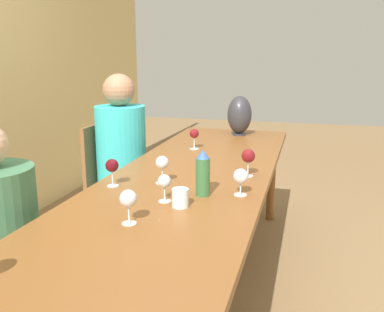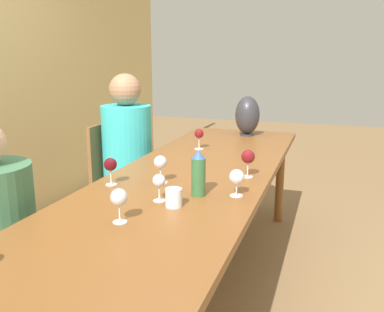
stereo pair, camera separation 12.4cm
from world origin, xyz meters
name	(u,v)px [view 1 (the left image)]	position (x,y,z in m)	size (l,w,h in m)	color
ground_plane	(190,299)	(0.00, 0.00, 0.00)	(14.00, 14.00, 0.00)	olive
dining_table	(190,186)	(0.00, 0.00, 0.70)	(3.01, 0.87, 0.77)	brown
water_bottle	(203,173)	(-0.32, -0.15, 0.88)	(0.07, 0.07, 0.22)	#336638
water_tumbler	(180,198)	(-0.50, -0.09, 0.81)	(0.07, 0.07, 0.08)	silver
vase	(239,115)	(1.26, -0.07, 0.93)	(0.20, 0.20, 0.32)	#2D2D33
wine_glass_0	(194,134)	(0.65, 0.15, 0.87)	(0.07, 0.07, 0.14)	silver
wine_glass_1	(162,164)	(-0.19, 0.10, 0.87)	(0.07, 0.07, 0.15)	silver
wine_glass_3	(128,199)	(-0.73, 0.04, 0.87)	(0.07, 0.07, 0.14)	silver
wine_glass_4	(112,166)	(-0.30, 0.32, 0.87)	(0.07, 0.07, 0.14)	silver
wine_glass_5	(241,177)	(-0.27, -0.32, 0.86)	(0.07, 0.07, 0.13)	silver
wine_glass_6	(248,157)	(0.06, -0.31, 0.88)	(0.07, 0.07, 0.15)	silver
wine_glass_7	(164,182)	(-0.45, -0.01, 0.86)	(0.06, 0.06, 0.13)	silver
chair_far	(114,182)	(0.60, 0.76, 0.49)	(0.44, 0.44, 0.92)	brown
person_far	(123,157)	(0.60, 0.68, 0.69)	(0.36, 0.36, 1.29)	#2D2D38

